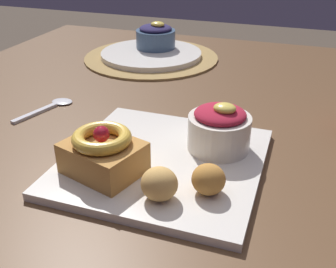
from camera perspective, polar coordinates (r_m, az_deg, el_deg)
The scene contains 10 objects.
dining_table at distance 0.75m, azimuth 4.12°, elevation -4.40°, with size 1.21×1.11×0.73m.
woven_placemat at distance 1.03m, azimuth -2.36°, elevation 10.72°, with size 0.33×0.33×0.01m, color #997A47.
front_plate at distance 0.57m, azimuth -0.66°, elevation -3.89°, with size 0.27×0.27×0.01m, color silver.
cake_slice at distance 0.53m, azimuth -9.13°, elevation -2.60°, with size 0.11×0.10×0.07m.
berry_ramekin at distance 0.58m, azimuth 7.23°, elevation 0.80°, with size 0.09×0.09×0.07m.
fritter_front at distance 0.48m, azimuth -1.23°, elevation -7.01°, with size 0.04×0.04×0.04m, color tan.
fritter_middle at distance 0.49m, azimuth 5.71°, elevation -6.35°, with size 0.04×0.04×0.04m, color #BC7F38.
back_plate at distance 1.03m, azimuth -2.37°, elevation 11.17°, with size 0.25×0.25×0.01m, color silver.
back_ramekin at distance 1.05m, azimuth -1.74°, elevation 13.57°, with size 0.10×0.10×0.07m.
spoon at distance 0.78m, azimuth -16.14°, elevation 3.76°, with size 0.06×0.12×0.00m.
Camera 1 is at (0.16, -0.61, 1.04)m, focal length 43.36 mm.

